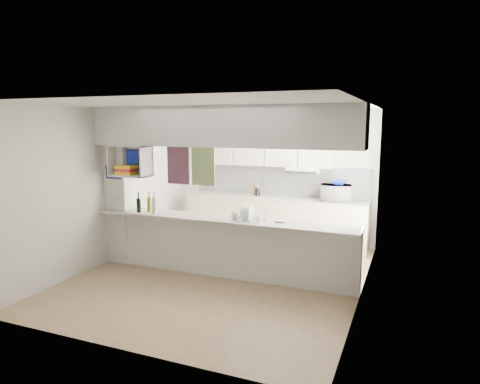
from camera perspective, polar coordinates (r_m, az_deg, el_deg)
The scene contains 16 objects.
floor at distance 6.79m, azimuth -2.53°, elevation -11.07°, with size 4.80×4.80×0.00m, color #907353.
ceiling at distance 6.38m, azimuth -2.70°, elevation 11.42°, with size 4.80×4.80×0.00m, color white.
wall_back at distance 8.67m, azimuth 4.02°, elevation 2.19°, with size 4.20×4.20×0.00m, color silver.
wall_left at distance 7.57m, azimuth -17.22°, elevation 0.79°, with size 4.80×4.80×0.00m, color silver.
wall_right at distance 5.91m, azimuth 16.24°, elevation -1.41°, with size 4.80×4.80×0.00m, color silver.
servery_partition at distance 6.48m, azimuth -4.03°, elevation 3.05°, with size 4.20×0.50×2.60m.
cubby_shelf at distance 7.15m, azimuth -14.37°, elevation 3.76°, with size 0.65×0.35×0.50m.
kitchen_run at distance 8.45m, azimuth 4.47°, elevation -1.26°, with size 3.60×0.63×2.24m.
microwave at distance 8.10m, azimuth 12.68°, elevation -0.13°, with size 0.55×0.37×0.31m, color white.
bowl at distance 8.09m, azimuth 13.05°, elevation 1.19°, with size 0.28×0.28×0.07m, color #0E209B.
dish_rack at distance 6.32m, azimuth 1.30°, elevation -3.05°, with size 0.45×0.35×0.23m.
cup at distance 6.39m, azimuth -0.74°, elevation -3.20°, with size 0.11×0.11×0.09m, color white.
wine_bottles at distance 7.04m, azimuth -12.19°, elevation -1.66°, with size 0.37×0.15×0.36m.
plastic_tubs at distance 6.39m, azimuth 2.70°, elevation -3.46°, with size 0.49×0.17×0.07m.
utensil_jar at distance 8.54m, azimuth 2.35°, elevation -0.00°, with size 0.10×0.10×0.14m, color black.
knife_block at distance 8.59m, azimuth 2.00°, elevation 0.21°, with size 0.09×0.08×0.19m, color brown.
Camera 1 is at (2.67, -5.79, 2.34)m, focal length 32.00 mm.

